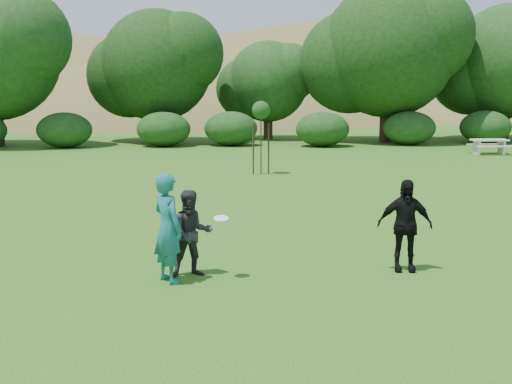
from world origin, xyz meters
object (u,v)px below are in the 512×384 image
(player_teal, at_px, (168,228))
(picnic_table, at_px, (489,144))
(player_grey, at_px, (192,233))
(player_black, at_px, (405,225))
(sapling, at_px, (261,112))

(player_teal, bearing_deg, picnic_table, -70.56)
(player_grey, height_order, player_black, player_black)
(player_grey, xyz_separation_m, player_black, (3.93, 0.05, 0.07))
(sapling, height_order, picnic_table, sapling)
(player_teal, distance_m, player_grey, 0.54)
(sapling, bearing_deg, player_teal, -101.53)
(player_teal, height_order, player_black, player_teal)
(player_black, bearing_deg, picnic_table, 69.73)
(player_teal, bearing_deg, player_black, -119.40)
(player_grey, bearing_deg, player_teal, -153.35)
(player_black, bearing_deg, sapling, 104.18)
(player_black, relative_size, sapling, 0.60)
(player_grey, relative_size, player_black, 0.91)
(player_teal, bearing_deg, player_grey, -85.66)
(player_grey, relative_size, sapling, 0.55)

